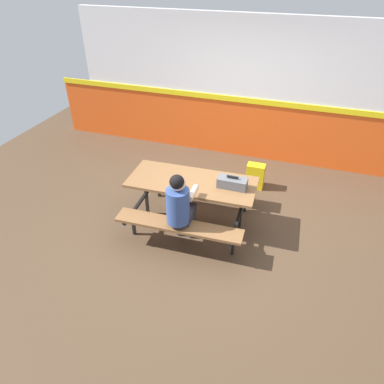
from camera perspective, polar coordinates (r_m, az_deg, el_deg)
ground_plane at (r=5.33m, az=3.12°, el=-5.58°), size 10.00×10.00×0.02m
accent_backdrop at (r=6.81m, az=9.30°, el=15.36°), size 8.00×0.14×2.60m
picnic_table_main at (r=5.05m, az=0.00°, el=0.23°), size 1.83×1.61×0.74m
student_nearer at (r=4.54m, az=-1.99°, el=-2.15°), size 0.37×0.53×1.21m
toolbox_grey at (r=4.81m, az=6.55°, el=1.49°), size 0.40×0.18×0.18m
backpack_dark at (r=6.17m, az=10.21°, el=2.56°), size 0.30×0.22×0.44m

